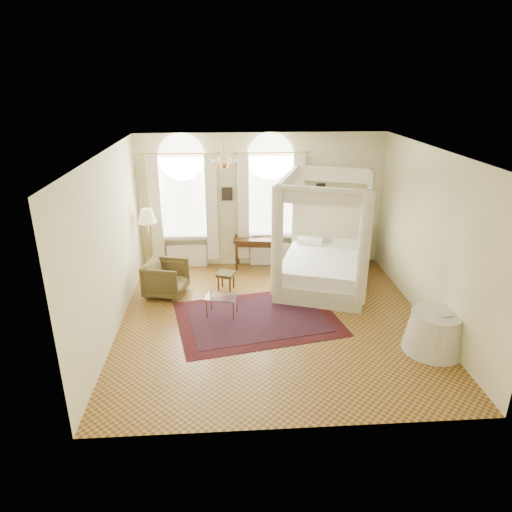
{
  "coord_description": "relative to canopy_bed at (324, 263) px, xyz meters",
  "views": [
    {
      "loc": [
        -0.89,
        -7.92,
        4.5
      ],
      "look_at": [
        -0.32,
        0.4,
        1.22
      ],
      "focal_mm": 32.0,
      "sensor_mm": 36.0,
      "label": 1
    }
  ],
  "objects": [
    {
      "name": "ground",
      "position": [
        -1.29,
        -1.49,
        -0.58
      ],
      "size": [
        6.0,
        6.0,
        0.0
      ],
      "primitive_type": "plane",
      "color": "#A1702E",
      "rests_on": "ground"
    },
    {
      "name": "room_walls",
      "position": [
        -1.29,
        -1.49,
        1.4
      ],
      "size": [
        6.0,
        6.0,
        6.0
      ],
      "color": "#FEF6C1",
      "rests_on": "ground"
    },
    {
      "name": "window_left",
      "position": [
        -3.19,
        1.38,
        0.91
      ],
      "size": [
        1.62,
        0.27,
        3.29
      ],
      "color": "silver",
      "rests_on": "room_walls"
    },
    {
      "name": "window_right",
      "position": [
        -1.09,
        1.38,
        0.91
      ],
      "size": [
        1.62,
        0.27,
        3.29
      ],
      "color": "silver",
      "rests_on": "room_walls"
    },
    {
      "name": "chandelier",
      "position": [
        -2.19,
        -0.29,
        2.33
      ],
      "size": [
        0.51,
        0.45,
        0.5
      ],
      "color": "#AD7A39",
      "rests_on": "room_walls"
    },
    {
      "name": "wall_pictures",
      "position": [
        -1.2,
        1.48,
        1.31
      ],
      "size": [
        2.54,
        0.03,
        0.39
      ],
      "color": "black",
      "rests_on": "room_walls"
    },
    {
      "name": "canopy_bed",
      "position": [
        0.0,
        0.0,
        0.0
      ],
      "size": [
        2.54,
        2.82,
        2.56
      ],
      "color": "beige",
      "rests_on": "ground"
    },
    {
      "name": "nightstand",
      "position": [
        1.12,
        1.12,
        -0.27
      ],
      "size": [
        0.49,
        0.46,
        0.63
      ],
      "primitive_type": "cube",
      "rotation": [
        0.0,
        0.0,
        0.15
      ],
      "color": "#3B2510",
      "rests_on": "ground"
    },
    {
      "name": "nightstand_lamp",
      "position": [
        1.14,
        1.15,
        0.33
      ],
      "size": [
        0.29,
        0.29,
        0.42
      ],
      "color": "#AD7A39",
      "rests_on": "nightstand"
    },
    {
      "name": "writing_desk",
      "position": [
        -1.45,
        1.21,
        0.11
      ],
      "size": [
        1.14,
        0.7,
        0.81
      ],
      "color": "#3B2510",
      "rests_on": "ground"
    },
    {
      "name": "laptop",
      "position": [
        -1.39,
        1.34,
        0.24
      ],
      "size": [
        0.36,
        0.27,
        0.03
      ],
      "primitive_type": "imported",
      "rotation": [
        0.0,
        0.0,
        3.34
      ],
      "color": "black",
      "rests_on": "writing_desk"
    },
    {
      "name": "stool",
      "position": [
        -2.21,
        -0.02,
        -0.23
      ],
      "size": [
        0.46,
        0.46,
        0.42
      ],
      "color": "#433B1D",
      "rests_on": "ground"
    },
    {
      "name": "armchair",
      "position": [
        -3.53,
        -0.17,
        -0.2
      ],
      "size": [
        1.02,
        1.01,
        0.77
      ],
      "primitive_type": "imported",
      "rotation": [
        0.0,
        0.0,
        1.32
      ],
      "color": "#493D1F",
      "rests_on": "ground"
    },
    {
      "name": "coffee_table",
      "position": [
        -2.3,
        -1.21,
        -0.2
      ],
      "size": [
        0.71,
        0.57,
        0.43
      ],
      "color": "silver",
      "rests_on": "ground"
    },
    {
      "name": "floor_lamp",
      "position": [
        -3.99,
        0.75,
        0.88
      ],
      "size": [
        0.44,
        0.44,
        1.71
      ],
      "color": "#AD7A39",
      "rests_on": "ground"
    },
    {
      "name": "oriental_rug",
      "position": [
        -1.6,
        -1.41,
        -0.57
      ],
      "size": [
        3.51,
        2.82,
        0.01
      ],
      "color": "#461014",
      "rests_on": "ground"
    },
    {
      "name": "side_table",
      "position": [
        1.41,
        -2.72,
        -0.22
      ],
      "size": [
        1.07,
        1.07,
        0.73
      ],
      "color": "beige",
      "rests_on": "ground"
    },
    {
      "name": "book",
      "position": [
        1.4,
        -2.75,
        0.16
      ],
      "size": [
        0.22,
        0.29,
        0.03
      ],
      "primitive_type": "imported",
      "rotation": [
        0.0,
        0.0,
        0.03
      ],
      "color": "black",
      "rests_on": "side_table"
    }
  ]
}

